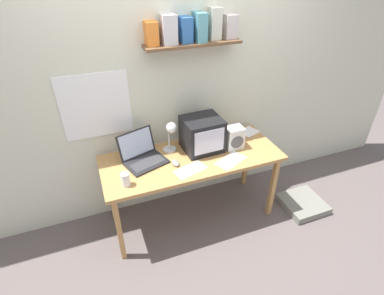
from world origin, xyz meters
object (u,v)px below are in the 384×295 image
Objects in this scene: loose_paper_near_laptop at (249,132)px; floor_cushion at (303,204)px; corner_desk at (192,162)px; juice_glass at (126,180)px; crt_monitor at (202,134)px; desk_lamp at (171,133)px; laptop at (142,154)px; open_notebook at (231,160)px; space_heater at (234,138)px; computer_mouse at (175,163)px; printed_handout at (190,170)px.

floor_cushion is (0.45, -0.53, -0.71)m from loose_paper_near_laptop.
juice_glass is at bearing -163.76° from corner_desk.
crt_monitor is 0.30m from desk_lamp.
laptop is at bearing 174.37° from desk_lamp.
desk_lamp is (0.29, 0.03, 0.15)m from laptop.
desk_lamp reaches higher than corner_desk.
corner_desk is 0.35m from desk_lamp.
floor_cushion is (0.86, -0.13, -0.71)m from open_notebook.
corner_desk is 0.28m from crt_monitor.
computer_mouse is (-0.61, -0.06, -0.09)m from space_heater.
space_heater is 1.98× the size of computer_mouse.
computer_mouse is at bearing 169.14° from floor_cushion.
loose_paper_near_laptop is (0.87, 0.07, -0.21)m from desk_lamp.
corner_desk is at bearing -163.64° from loose_paper_near_laptop.
floor_cushion is at bearing -4.18° from juice_glass.
crt_monitor is 0.39m from printed_handout.
space_heater is at bearing 10.12° from juice_glass.
space_heater reaches higher than printed_handout.
laptop is 0.88m from space_heater.
corner_desk is 0.21m from printed_handout.
corner_desk is 5.19× the size of desk_lamp.
open_notebook is (0.17, -0.28, -0.16)m from crt_monitor.
space_heater is (0.43, 0.00, 0.17)m from corner_desk.
crt_monitor reaches higher than printed_handout.
loose_paper_near_laptop is (0.29, 0.21, -0.11)m from space_heater.
laptop is at bearing 147.05° from computer_mouse.
desk_lamp is 2.72× the size of juice_glass.
juice_glass is (-0.64, -0.19, 0.12)m from corner_desk.
crt_monitor is at bearing 25.94° from computer_mouse.
desk_lamp is at bearing 138.14° from corner_desk.
open_notebook is (-0.42, -0.40, -0.00)m from loose_paper_near_laptop.
computer_mouse is at bearing 127.72° from printed_handout.
floor_cushion is (1.61, -0.43, -0.78)m from laptop.
loose_paper_near_laptop is 0.58m from open_notebook.
computer_mouse is at bearing 165.42° from open_notebook.
printed_handout is (-0.08, -0.18, 0.07)m from corner_desk.
desk_lamp is at bearing 81.90° from computer_mouse.
loose_paper_near_laptop is at bearing 9.33° from crt_monitor.
desk_lamp is 0.60m from open_notebook.
computer_mouse reaches higher than loose_paper_near_laptop.
laptop is 1.40× the size of printed_handout.
loose_paper_near_laptop reaches higher than floor_cushion.
corner_desk is 0.46m from space_heater.
corner_desk is at bearing -147.54° from crt_monitor.
corner_desk is 7.36× the size of loose_paper_near_laptop.
printed_handout is (0.10, -0.12, -0.01)m from computer_mouse.
corner_desk is 5.37× the size of printed_handout.
laptop is 0.46m from printed_handout.
laptop is 0.80m from open_notebook.
open_notebook is (0.49, -0.13, -0.01)m from computer_mouse.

